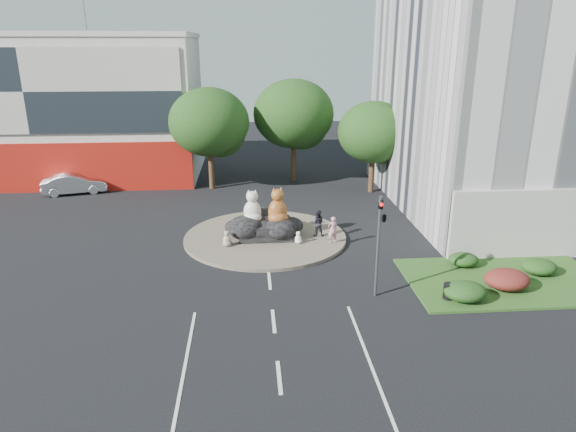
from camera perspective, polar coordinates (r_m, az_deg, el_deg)
name	(u,v)px	position (r m, az deg, el deg)	size (l,w,h in m)	color
ground	(274,321)	(22.90, -1.62, -11.59)	(120.00, 120.00, 0.00)	black
roundabout_island	(265,237)	(31.90, -2.55, -2.36)	(10.00, 10.00, 0.20)	brown
rock_plinth	(265,229)	(31.70, -2.56, -1.44)	(3.20, 2.60, 0.90)	black
shophouse_block	(54,107)	(50.92, -24.55, 11.00)	(25.20, 12.30, 17.40)	silver
grass_verge	(505,280)	(28.58, 23.01, -6.60)	(10.00, 6.00, 0.12)	#31521B
tree_left	(210,125)	(42.40, -8.65, 9.93)	(6.46, 6.46, 8.27)	#382314
tree_mid	(294,117)	(44.41, 0.71, 10.93)	(6.84, 6.84, 8.76)	#382314
tree_right	(374,135)	(41.63, 9.57, 8.86)	(5.70, 5.70, 7.30)	#382314
hedge_near_green	(465,291)	(25.49, 19.10, -7.93)	(2.00, 1.60, 0.90)	#103311
hedge_red	(507,279)	(27.33, 23.15, -6.49)	(2.20, 1.76, 0.99)	#511D15
hedge_mid_green	(539,267)	(29.75, 26.13, -5.08)	(1.80, 1.44, 0.81)	#103311
hedge_back_green	(464,260)	(29.25, 18.93, -4.61)	(1.60, 1.28, 0.72)	#103311
traffic_light	(381,225)	(23.92, 10.34, -0.97)	(0.44, 1.24, 5.00)	#595B60
street_lamp	(488,171)	(31.75, 21.34, 4.67)	(2.34, 0.22, 8.06)	#595B60
cat_white	(252,206)	(31.23, -3.99, 1.12)	(1.25, 1.08, 2.08)	silver
cat_tabby	(278,205)	(31.03, -1.16, 1.21)	(1.36, 1.18, 2.26)	#AF5324
kitten_calico	(227,238)	(30.32, -6.81, -2.44)	(0.58, 0.50, 0.97)	beige
kitten_white	(298,237)	(30.53, 1.14, -2.36)	(0.46, 0.40, 0.77)	white
pedestrian_pink	(333,230)	(30.57, 4.98, -1.53)	(0.60, 0.39, 1.63)	#D08690
pedestrian_dark	(318,223)	(31.59, 3.31, -0.77)	(0.82, 0.64, 1.69)	black
parked_car	(75,184)	(44.72, -22.63, 3.34)	(1.73, 4.95, 1.63)	#B6B9BF
litter_bin	(449,291)	(25.45, 17.44, -7.98)	(0.53, 0.53, 0.75)	black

